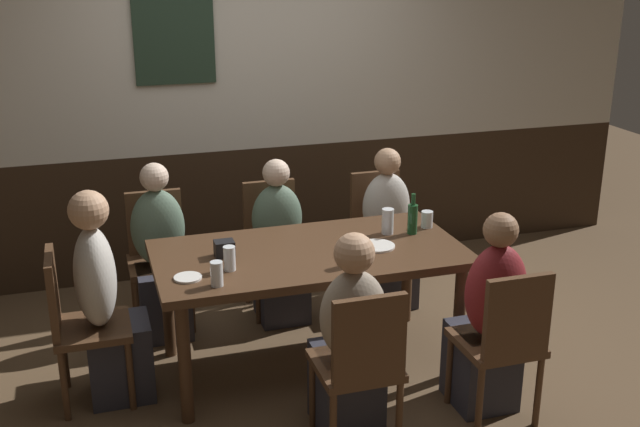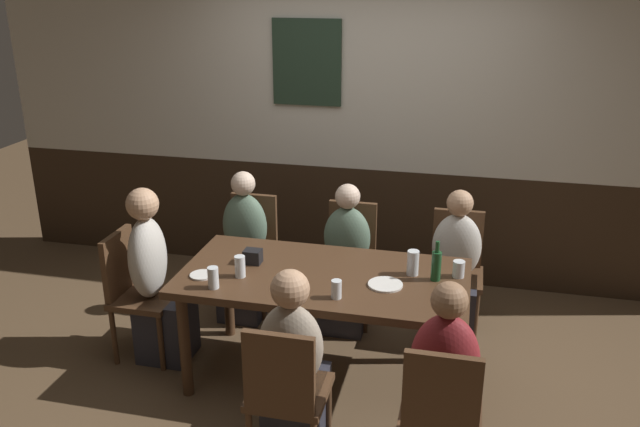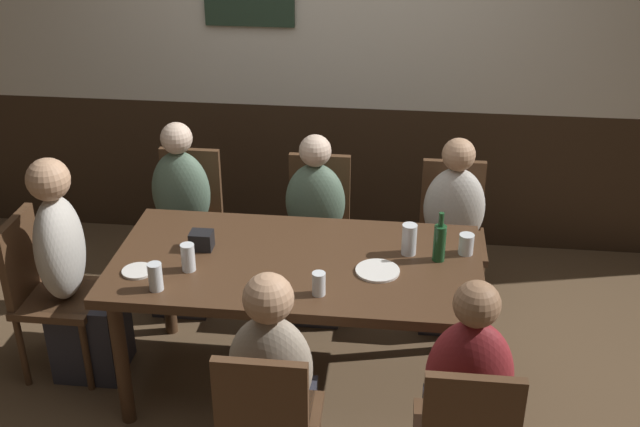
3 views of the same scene
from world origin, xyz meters
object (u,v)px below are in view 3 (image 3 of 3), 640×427
person_right_far (451,248)px  dining_table (297,274)px  tumbler_short (409,240)px  condiment_caddy (202,240)px  chair_head_west (45,287)px  person_mid_far (314,241)px  chair_left_far (189,215)px  plate_white_large (378,271)px  tumbler_water (319,285)px  highball_clear (155,278)px  person_right_near (463,415)px  beer_bottle_green (440,242)px  person_mid_near (274,401)px  chair_mid_near (267,423)px  person_head_west (75,285)px  chair_mid_far (318,222)px  person_left_far (182,231)px  chair_right_far (451,229)px  plate_white_small (138,271)px  beer_glass_half (188,258)px  pint_glass_amber (466,245)px

person_right_far → dining_table: bearing=-137.9°
tumbler_short → condiment_caddy: 1.01m
chair_head_west → person_mid_far: person_mid_far is taller
chair_left_far → plate_white_large: size_ratio=4.24×
tumbler_water → highball_clear: (-0.73, -0.04, 0.01)m
person_right_near → beer_bottle_green: size_ratio=4.49×
person_mid_near → tumbler_water: 0.55m
tumbler_water → tumbler_short: tumbler_short is taller
tumbler_short → beer_bottle_green: beer_bottle_green is taller
chair_head_west → beer_bottle_green: beer_bottle_green is taller
dining_table → beer_bottle_green: size_ratio=7.02×
person_right_near → dining_table: bearing=137.9°
person_right_near → plate_white_large: bearing=121.3°
dining_table → chair_left_far: size_ratio=2.01×
chair_mid_near → beer_bottle_green: (0.67, 0.95, 0.34)m
highball_clear → person_head_west: bearing=149.2°
chair_mid_far → person_left_far: (-0.78, -0.16, -0.03)m
person_left_far → chair_right_far: bearing=6.0°
plate_white_small → beer_glass_half: bearing=11.6°
pint_glass_amber → beer_bottle_green: beer_bottle_green is taller
person_head_west → tumbler_short: person_head_west is taller
person_mid_far → dining_table: bearing=-90.0°
chair_head_west → person_right_far: size_ratio=0.80×
chair_head_west → person_right_far: bearing=18.7°
person_mid_near → tumbler_water: bearing=71.5°
chair_left_far → plate_white_large: chair_left_far is taller
person_right_far → plate_white_small: bearing=-149.1°
dining_table → condiment_caddy: bearing=172.9°
chair_head_west → tumbler_water: 1.50m
chair_right_far → person_right_near: bearing=-90.0°
person_right_near → condiment_caddy: (-1.26, 0.76, 0.31)m
chair_head_west → condiment_caddy: 0.87m
tumbler_water → highball_clear: highball_clear is taller
chair_right_far → tumbler_short: (-0.25, -0.74, 0.32)m
highball_clear → chair_head_west: bearing=155.2°
pint_glass_amber → highball_clear: 1.48m
chair_mid_far → person_mid_near: bearing=-90.0°
chair_left_far → person_mid_far: 0.80m
pint_glass_amber → plate_white_large: 0.47m
chair_mid_far → chair_left_far: bearing=180.0°
chair_right_far → person_head_west: person_head_west is taller
beer_glass_half → highball_clear: bearing=-119.2°
beer_bottle_green → condiment_caddy: beer_bottle_green is taller
chair_mid_near → tumbler_water: 0.67m
dining_table → beer_glass_half: (-0.49, -0.15, 0.14)m
chair_mid_near → beer_bottle_green: size_ratio=3.49×
dining_table → person_head_west: (-1.14, 0.00, -0.14)m
chair_right_far → person_head_west: (-1.92, -0.87, 0.02)m
tumbler_water → pint_glass_amber: bearing=33.5°
person_right_near → highball_clear: (-1.37, 0.38, 0.33)m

